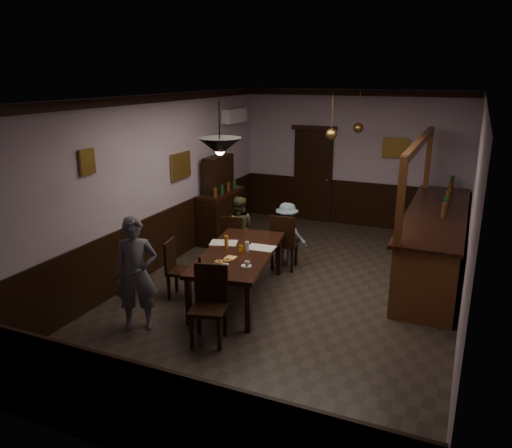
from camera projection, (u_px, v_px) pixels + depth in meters
The scene contains 31 objects.
room at pixel (293, 199), 7.54m from camera, with size 5.01×8.01×3.01m.
dining_table at pixel (239, 255), 7.53m from camera, with size 1.35×2.33×0.75m.
chair_far_left at pixel (234, 238), 8.87m from camera, with size 0.45×0.45×0.93m.
chair_far_right at pixel (284, 240), 8.65m from camera, with size 0.49×0.49×1.01m.
chair_near at pixel (210, 300), 6.35m from camera, with size 0.53×0.53×1.00m.
chair_side at pixel (177, 266), 7.62m from camera, with size 0.46×0.46×0.91m.
person_standing at pixel (136, 274), 6.59m from camera, with size 0.57×0.37×1.56m, color #565663.
person_seated_left at pixel (238, 229), 9.10m from camera, with size 0.59×0.46×1.21m, color #4E4F2F.
person_seated_right at pixel (287, 234), 8.90m from camera, with size 0.74×0.42×1.14m, color slate.
newspaper_left at pixel (224, 243), 7.88m from camera, with size 0.42×0.30×0.01m, color silver.
newspaper_right at pixel (261, 248), 7.66m from camera, with size 0.42×0.30×0.01m, color silver.
napkin at pixel (231, 257), 7.26m from camera, with size 0.15×0.15×0.00m, color #FFCB5D.
saucer at pixel (246, 266), 6.93m from camera, with size 0.15×0.15×0.01m, color white.
coffee_cup at pixel (247, 264), 6.89m from camera, with size 0.08×0.08×0.07m, color white.
pastry_plate at pixel (221, 264), 6.99m from camera, with size 0.22×0.22×0.01m, color white.
pastry_ring_a at pixel (219, 262), 6.99m from camera, with size 0.13×0.13×0.04m, color #C68C47.
pastry_ring_b at pixel (227, 260), 7.06m from camera, with size 0.13×0.13×0.04m, color #C68C47.
soda_can at pixel (241, 249), 7.42m from camera, with size 0.07×0.07×0.12m, color #FFA715.
beer_glass at pixel (226, 242), 7.62m from camera, with size 0.06×0.06×0.20m, color #BF721E.
water_glass at pixel (247, 246), 7.50m from camera, with size 0.06×0.06×0.15m, color silver.
pepper_mill at pixel (200, 262), 6.91m from camera, with size 0.04×0.04×0.14m, color black.
sideboard at pixel (221, 207), 10.24m from camera, with size 0.47×1.31×1.74m.
bar_counter at pixel (435, 241), 8.48m from camera, with size 0.96×4.13×2.31m.
door_back at pixel (313, 176), 11.48m from camera, with size 0.90×0.06×2.10m, color black.
ac_unit at pixel (234, 116), 10.71m from camera, with size 0.20×0.85×0.30m.
picture_left_small at pixel (87, 162), 6.88m from camera, with size 0.04×0.28×0.36m.
picture_left_large at pixel (181, 166), 9.12m from camera, with size 0.04×0.62×0.48m.
picture_back at pixel (396, 148), 10.58m from camera, with size 0.55×0.04×0.42m.
pendant_iron at pixel (220, 147), 6.28m from camera, with size 0.56×0.56×0.67m.
pendant_brass_mid at pixel (331, 134), 8.75m from camera, with size 0.20×0.20×0.81m.
pendant_brass_far at pixel (358, 128), 9.77m from camera, with size 0.20×0.20×0.81m.
Camera 1 is at (2.41, -6.94, 3.33)m, focal length 35.00 mm.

